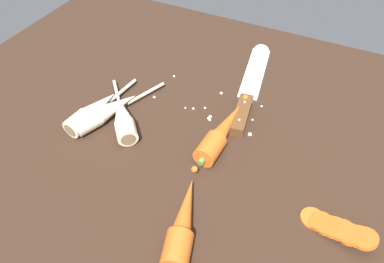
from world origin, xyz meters
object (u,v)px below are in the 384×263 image
at_px(chefs_knife, 252,81).
at_px(parsnip_mid_right, 93,111).
at_px(parsnip_mid_left, 123,117).
at_px(whole_carrot_second, 183,223).
at_px(parsnip_front, 107,111).
at_px(carrot_slice_stack, 338,229).
at_px(whole_carrot, 221,132).

xyz_separation_m(chefs_knife, parsnip_mid_right, (-0.25, -0.25, 0.01)).
height_order(parsnip_mid_left, parsnip_mid_right, same).
distance_m(whole_carrot_second, parsnip_mid_left, 0.27).
height_order(parsnip_front, carrot_slice_stack, parsnip_front).
height_order(whole_carrot_second, parsnip_mid_right, whole_carrot_second).
xyz_separation_m(parsnip_mid_left, carrot_slice_stack, (0.44, -0.06, -0.01)).
bearing_deg(chefs_knife, carrot_slice_stack, -50.58).
height_order(whole_carrot, parsnip_mid_left, whole_carrot).
distance_m(whole_carrot_second, parsnip_front, 0.30).
xyz_separation_m(chefs_knife, whole_carrot_second, (0.03, -0.40, 0.01)).
xyz_separation_m(parsnip_mid_right, carrot_slice_stack, (0.50, -0.05, -0.01)).
bearing_deg(parsnip_mid_right, whole_carrot, 12.93).
distance_m(parsnip_front, parsnip_mid_right, 0.03).
bearing_deg(parsnip_mid_left, whole_carrot, 13.60).
bearing_deg(parsnip_front, chefs_knife, 46.57).
distance_m(chefs_knife, whole_carrot_second, 0.40).
relative_size(whole_carrot_second, parsnip_front, 0.88).
bearing_deg(whole_carrot_second, whole_carrot, 96.19).
bearing_deg(chefs_knife, parsnip_mid_right, -134.97).
bearing_deg(whole_carrot, chefs_knife, 91.44).
distance_m(chefs_knife, carrot_slice_stack, 0.39).
distance_m(chefs_knife, parsnip_front, 0.33).
bearing_deg(parsnip_mid_left, parsnip_mid_right, -169.14).
distance_m(whole_carrot, carrot_slice_stack, 0.26).
distance_m(parsnip_front, parsnip_mid_left, 0.04).
distance_m(parsnip_mid_left, carrot_slice_stack, 0.44).
height_order(parsnip_front, parsnip_mid_left, same).
xyz_separation_m(whole_carrot, parsnip_mid_right, (-0.26, -0.06, -0.00)).
bearing_deg(chefs_knife, parsnip_front, -133.43).
xyz_separation_m(parsnip_mid_left, parsnip_mid_right, (-0.06, -0.01, -0.00)).
relative_size(chefs_knife, whole_carrot_second, 1.84).
xyz_separation_m(parsnip_front, carrot_slice_stack, (0.48, -0.06, -0.01)).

